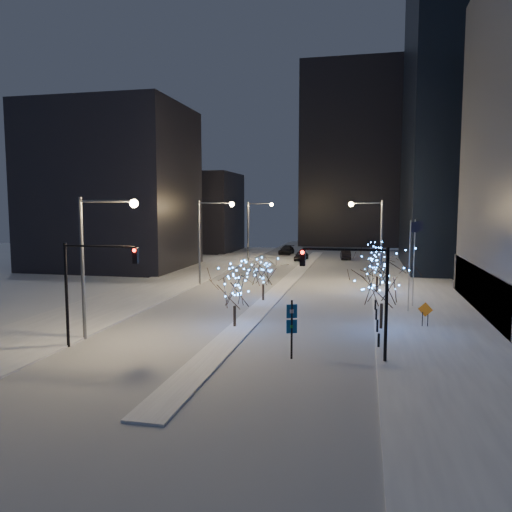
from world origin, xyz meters
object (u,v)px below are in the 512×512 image
(car_near, at_px, (301,256))
(street_lamp_w_far, at_px, (254,223))
(holiday_tree_plaza_far, at_px, (377,262))
(traffic_signal_west, at_px, (87,277))
(street_lamp_east, at_px, (373,231))
(wayfinding_sign, at_px, (292,323))
(car_mid, at_px, (345,255))
(traffic_signal_east, at_px, (360,284))
(holiday_tree_median_near, at_px, (235,287))
(street_lamp_w_mid, at_px, (208,230))
(street_lamp_w_near, at_px, (96,248))
(car_far, at_px, (287,250))
(holiday_tree_plaza_near, at_px, (382,280))
(construction_sign, at_px, (425,312))
(holiday_tree_median_far, at_px, (263,271))

(car_near, bearing_deg, street_lamp_w_far, -149.66)
(holiday_tree_plaza_far, bearing_deg, traffic_signal_west, -126.87)
(street_lamp_east, xyz_separation_m, wayfinding_sign, (-5.17, -29.38, -4.19))
(car_mid, bearing_deg, traffic_signal_east, 86.34)
(street_lamp_east, distance_m, holiday_tree_median_near, 25.15)
(street_lamp_w_mid, bearing_deg, street_lamp_w_near, -90.00)
(holiday_tree_median_near, distance_m, wayfinding_sign, 8.74)
(street_lamp_w_near, bearing_deg, car_mid, 75.50)
(car_mid, bearing_deg, street_lamp_w_far, 19.23)
(car_far, relative_size, holiday_tree_plaza_far, 1.05)
(traffic_signal_east, relative_size, holiday_tree_plaza_near, 1.13)
(street_lamp_w_far, height_order, holiday_tree_median_near, street_lamp_w_far)
(car_near, height_order, car_mid, car_near)
(holiday_tree_plaza_near, relative_size, holiday_tree_plaza_far, 1.16)
(traffic_signal_east, xyz_separation_m, car_near, (-10.44, 54.73, -3.95))
(car_mid, bearing_deg, street_lamp_w_near, 68.80)
(street_lamp_east, relative_size, construction_sign, 5.35)
(holiday_tree_median_far, height_order, construction_sign, holiday_tree_median_far)
(street_lamp_w_far, height_order, holiday_tree_plaza_far, street_lamp_w_far)
(street_lamp_east, height_order, traffic_signal_west, street_lamp_east)
(traffic_signal_east, distance_m, car_mid, 58.41)
(car_near, height_order, holiday_tree_plaza_far, holiday_tree_plaza_far)
(street_lamp_w_mid, distance_m, holiday_tree_plaza_near, 26.52)
(wayfinding_sign, bearing_deg, traffic_signal_west, 162.36)
(holiday_tree_median_near, height_order, construction_sign, holiday_tree_median_near)
(traffic_signal_west, bearing_deg, street_lamp_w_near, 103.96)
(holiday_tree_median_far, relative_size, construction_sign, 2.43)
(traffic_signal_west, distance_m, holiday_tree_median_far, 20.04)
(street_lamp_w_far, distance_m, holiday_tree_plaza_near, 47.13)
(traffic_signal_west, xyz_separation_m, holiday_tree_plaza_far, (18.94, 25.25, -1.32))
(traffic_signal_west, bearing_deg, street_lamp_w_far, 90.55)
(traffic_signal_east, bearing_deg, street_lamp_east, 87.74)
(traffic_signal_east, distance_m, holiday_tree_plaza_far, 24.34)
(traffic_signal_west, relative_size, wayfinding_sign, 1.90)
(car_near, xyz_separation_m, wayfinding_sign, (6.42, -55.10, 1.45))
(construction_sign, bearing_deg, car_far, 130.62)
(street_lamp_w_far, relative_size, car_mid, 2.16)
(street_lamp_w_far, bearing_deg, construction_sign, -61.21)
(traffic_signal_west, distance_m, wayfinding_sign, 13.60)
(traffic_signal_west, relative_size, construction_sign, 3.74)
(street_lamp_east, bearing_deg, street_lamp_w_near, -124.19)
(car_mid, bearing_deg, holiday_tree_plaza_near, 88.61)
(wayfinding_sign, bearing_deg, car_near, 76.31)
(traffic_signal_west, xyz_separation_m, car_near, (6.94, 55.73, -3.95))
(traffic_signal_east, bearing_deg, construction_sign, 62.97)
(car_near, bearing_deg, car_mid, 28.93)
(street_lamp_w_far, relative_size, wayfinding_sign, 2.72)
(wayfinding_sign, relative_size, construction_sign, 1.97)
(street_lamp_east, distance_m, construction_sign, 20.45)
(street_lamp_w_mid, bearing_deg, street_lamp_w_far, 90.00)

